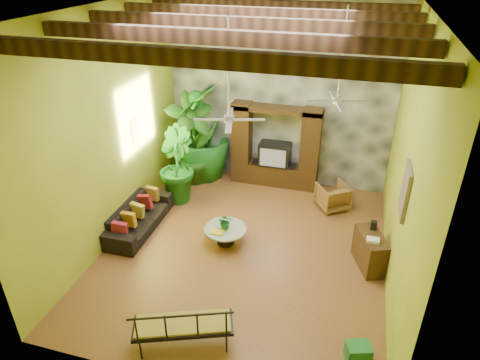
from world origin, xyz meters
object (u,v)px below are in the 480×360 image
(green_bin, at_px, (358,353))
(wicker_armchair, at_px, (333,196))
(iron_bench, at_px, (181,325))
(tall_plant_b, at_px, (175,165))
(sofa, at_px, (138,217))
(ceiling_fan_front, at_px, (229,108))
(coffee_table, at_px, (225,233))
(entertainment_center, at_px, (275,152))
(tall_plant_c, at_px, (202,131))
(tall_plant_a, at_px, (192,140))
(side_console, at_px, (370,251))
(ceiling_fan_back, at_px, (339,90))

(green_bin, bearing_deg, wicker_armchair, 100.13)
(iron_bench, xyz_separation_m, green_bin, (2.82, 0.55, -0.36))
(wicker_armchair, bearing_deg, tall_plant_b, -25.10)
(sofa, height_order, tall_plant_b, tall_plant_b)
(ceiling_fan_front, height_order, coffee_table, ceiling_fan_front)
(entertainment_center, distance_m, tall_plant_c, 2.13)
(green_bin, bearing_deg, tall_plant_a, 133.93)
(entertainment_center, bearing_deg, side_console, -48.19)
(sofa, bearing_deg, green_bin, -115.44)
(iron_bench, bearing_deg, sofa, 107.37)
(ceiling_fan_front, bearing_deg, tall_plant_c, 118.62)
(entertainment_center, height_order, ceiling_fan_front, ceiling_fan_front)
(iron_bench, distance_m, side_console, 4.24)
(iron_bench, bearing_deg, wicker_armchair, 47.65)
(ceiling_fan_front, relative_size, tall_plant_b, 0.94)
(entertainment_center, distance_m, coffee_table, 3.16)
(coffee_table, distance_m, green_bin, 3.86)
(ceiling_fan_front, xyz_separation_m, tall_plant_c, (-1.88, 3.45, -2.01))
(entertainment_center, bearing_deg, green_bin, -65.17)
(sofa, distance_m, side_console, 5.30)
(wicker_armchair, bearing_deg, ceiling_fan_back, 50.19)
(tall_plant_a, bearing_deg, ceiling_fan_front, -56.19)
(tall_plant_a, height_order, iron_bench, tall_plant_a)
(coffee_table, bearing_deg, tall_plant_c, 118.49)
(tall_plant_b, height_order, side_console, tall_plant_b)
(tall_plant_a, distance_m, side_console, 5.48)
(tall_plant_c, relative_size, iron_bench, 1.62)
(tall_plant_a, height_order, green_bin, tall_plant_a)
(entertainment_center, relative_size, ceiling_fan_back, 1.29)
(tall_plant_b, bearing_deg, tall_plant_a, 83.39)
(ceiling_fan_front, height_order, side_console, ceiling_fan_front)
(tall_plant_a, distance_m, iron_bench, 5.82)
(side_console, height_order, green_bin, side_console)
(coffee_table, bearing_deg, ceiling_fan_front, -60.61)
(entertainment_center, bearing_deg, iron_bench, -92.80)
(ceiling_fan_front, distance_m, iron_bench, 3.79)
(ceiling_fan_back, distance_m, wicker_armchair, 3.25)
(tall_plant_b, relative_size, coffee_table, 2.09)
(ceiling_fan_back, height_order, wicker_armchair, ceiling_fan_back)
(ceiling_fan_front, bearing_deg, entertainment_center, 86.76)
(ceiling_fan_front, relative_size, green_bin, 4.80)
(side_console, bearing_deg, iron_bench, -155.20)
(tall_plant_b, bearing_deg, coffee_table, -40.02)
(side_console, bearing_deg, wicker_armchair, 93.10)
(tall_plant_c, relative_size, green_bin, 7.18)
(iron_bench, height_order, green_bin, iron_bench)
(ceiling_fan_front, distance_m, sofa, 3.97)
(ceiling_fan_back, xyz_separation_m, tall_plant_a, (-3.79, 1.38, -2.11))
(tall_plant_a, relative_size, tall_plant_c, 0.93)
(wicker_armchair, relative_size, side_console, 0.76)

